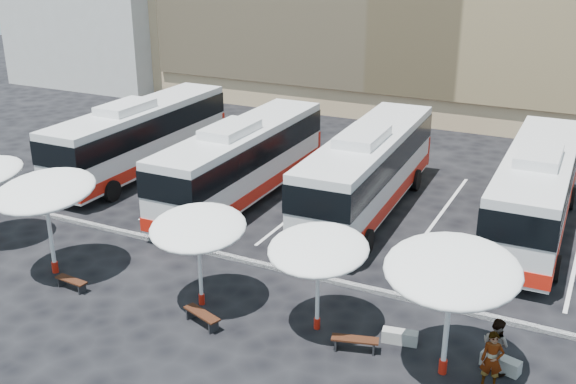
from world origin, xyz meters
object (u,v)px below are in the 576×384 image
at_px(sunshade_2, 198,228).
at_px(conc_bench_0, 400,337).
at_px(bus_1, 243,159).
at_px(bus_2, 368,169).
at_px(sunshade_3, 318,250).
at_px(conc_bench_1, 501,363).
at_px(bus_3, 536,188).
at_px(wood_bench_3, 355,341).
at_px(bus_0, 141,135).
at_px(sunshade_4, 452,270).
at_px(wood_bench_2, 202,316).
at_px(sunshade_1, 45,191).
at_px(passenger_1, 496,346).
at_px(passenger_0, 492,360).
at_px(wood_bench_1, 71,282).

distance_m(sunshade_2, conc_bench_0, 7.44).
relative_size(bus_1, bus_2, 0.97).
distance_m(sunshade_3, conc_bench_1, 6.34).
bearing_deg(sunshade_3, bus_1, 131.59).
bearing_deg(bus_3, wood_bench_3, -108.16).
bearing_deg(bus_0, wood_bench_3, -33.66).
bearing_deg(sunshade_4, wood_bench_2, -172.98).
distance_m(sunshade_1, sunshade_3, 10.56).
relative_size(bus_0, wood_bench_2, 8.22).
bearing_deg(conc_bench_1, passenger_1, -130.63).
bearing_deg(passenger_0, conc_bench_1, 68.63).
distance_m(bus_0, sunshade_4, 21.89).
height_order(sunshade_3, sunshade_4, sunshade_4).
height_order(sunshade_2, sunshade_4, sunshade_4).
xyz_separation_m(bus_2, sunshade_2, (-2.20, -10.49, 0.80)).
distance_m(bus_1, sunshade_3, 11.94).
relative_size(bus_3, wood_bench_2, 8.22).
xyz_separation_m(sunshade_4, wood_bench_2, (-7.73, -0.95, -3.03)).
bearing_deg(sunshade_3, passenger_1, 1.83).
xyz_separation_m(sunshade_3, wood_bench_3, (1.56, -0.64, -2.51)).
height_order(conc_bench_0, passenger_0, passenger_0).
height_order(bus_1, conc_bench_0, bus_1).
distance_m(sunshade_1, conc_bench_0, 13.60).
relative_size(sunshade_1, sunshade_3, 1.14).
xyz_separation_m(bus_2, conc_bench_1, (7.78, -9.74, -1.88)).
bearing_deg(bus_3, conc_bench_0, -104.23).
relative_size(wood_bench_3, passenger_1, 0.86).
relative_size(bus_3, sunshade_4, 3.03).
distance_m(bus_1, passenger_0, 16.53).
bearing_deg(passenger_1, sunshade_3, 28.70).
xyz_separation_m(bus_0, wood_bench_1, (5.82, -11.66, -1.74)).
bearing_deg(sunshade_3, bus_0, 145.80).
distance_m(conc_bench_1, passenger_0, 1.13).
relative_size(bus_2, sunshade_4, 3.12).
height_order(sunshade_1, conc_bench_1, sunshade_1).
bearing_deg(sunshade_2, bus_3, 50.61).
xyz_separation_m(wood_bench_2, passenger_0, (9.07, 0.97, 0.51)).
xyz_separation_m(sunshade_4, conc_bench_0, (-1.61, 0.96, -3.17)).
xyz_separation_m(sunshade_3, sunshade_4, (4.27, -0.54, 0.53)).
xyz_separation_m(conc_bench_0, passenger_0, (2.95, -0.94, 0.66)).
bearing_deg(sunshade_4, conc_bench_1, 32.07).
bearing_deg(bus_3, bus_0, -178.36).
relative_size(sunshade_4, passenger_1, 2.39).
distance_m(passenger_0, passenger_1, 0.71).
bearing_deg(sunshade_3, conc_bench_0, 8.82).
xyz_separation_m(wood_bench_1, conc_bench_0, (11.67, 2.01, -0.10)).
bearing_deg(conc_bench_0, bus_1, 141.23).
distance_m(bus_0, conc_bench_1, 22.82).
height_order(sunshade_4, passenger_0, sunshade_4).
bearing_deg(wood_bench_2, bus_1, 113.13).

